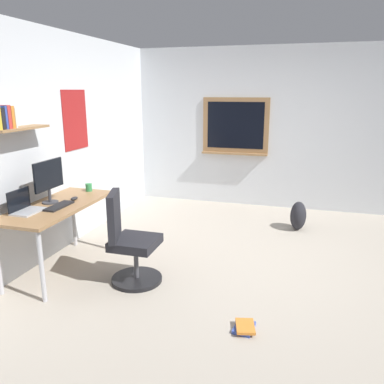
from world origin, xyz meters
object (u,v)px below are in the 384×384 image
(backpack, at_px, (298,216))
(book_stack_on_floor, at_px, (245,327))
(keyboard, at_px, (59,206))
(coffee_mug, at_px, (89,187))
(desk, at_px, (58,212))
(computer_mouse, at_px, (74,198))
(office_chair, at_px, (129,244))
(monitor_primary, at_px, (49,178))
(laptop, at_px, (25,207))

(backpack, height_order, book_stack_on_floor, backpack)
(keyboard, xyz_separation_m, book_stack_on_floor, (-0.49, -2.03, -0.73))
(coffee_mug, bearing_deg, backpack, -59.46)
(desk, height_order, computer_mouse, computer_mouse)
(office_chair, xyz_separation_m, backpack, (2.08, -1.61, -0.21))
(coffee_mug, relative_size, backpack, 0.23)
(monitor_primary, xyz_separation_m, computer_mouse, (0.17, -0.17, -0.25))
(office_chair, relative_size, keyboard, 2.57)
(keyboard, bearing_deg, coffee_mug, 4.26)
(coffee_mug, bearing_deg, desk, 177.51)
(desk, distance_m, coffee_mug, 0.61)
(laptop, height_order, monitor_primary, monitor_primary)
(keyboard, distance_m, computer_mouse, 0.28)
(monitor_primary, relative_size, backpack, 1.15)
(office_chair, distance_m, keyboard, 0.84)
(monitor_primary, height_order, backpack, monitor_primary)
(desk, distance_m, office_chair, 0.88)
(laptop, distance_m, backpack, 3.56)
(computer_mouse, bearing_deg, keyboard, 180.00)
(monitor_primary, distance_m, backpack, 3.34)
(office_chair, distance_m, monitor_primary, 1.12)
(laptop, xyz_separation_m, book_stack_on_floor, (-0.25, -2.25, -0.77))
(laptop, height_order, keyboard, laptop)
(laptop, distance_m, book_stack_on_floor, 2.40)
(office_chair, bearing_deg, book_stack_on_floor, -112.20)
(computer_mouse, bearing_deg, office_chair, -108.58)
(laptop, relative_size, book_stack_on_floor, 1.24)
(laptop, height_order, computer_mouse, laptop)
(desk, xyz_separation_m, office_chair, (-0.05, -0.84, -0.26))
(computer_mouse, bearing_deg, backpack, -52.52)
(monitor_primary, relative_size, book_stack_on_floor, 1.85)
(laptop, bearing_deg, coffee_mug, -10.65)
(monitor_primary, height_order, coffee_mug, monitor_primary)
(computer_mouse, relative_size, book_stack_on_floor, 0.42)
(backpack, bearing_deg, book_stack_on_floor, 172.40)
(laptop, bearing_deg, desk, -24.87)
(laptop, height_order, backpack, laptop)
(office_chair, relative_size, computer_mouse, 9.13)
(monitor_primary, bearing_deg, backpack, -51.94)
(computer_mouse, xyz_separation_m, backpack, (1.82, -2.38, -0.56))
(office_chair, xyz_separation_m, computer_mouse, (0.26, 0.77, 0.35))
(office_chair, height_order, coffee_mug, office_chair)
(laptop, bearing_deg, office_chair, -74.90)
(keyboard, height_order, coffee_mug, coffee_mug)
(coffee_mug, xyz_separation_m, backpack, (1.43, -2.43, -0.59))
(desk, distance_m, computer_mouse, 0.24)
(monitor_primary, xyz_separation_m, backpack, (2.00, -2.55, -0.81))
(keyboard, height_order, backpack, keyboard)
(laptop, relative_size, computer_mouse, 2.98)
(desk, relative_size, laptop, 4.52)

